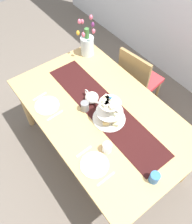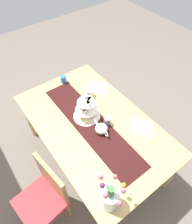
% 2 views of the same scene
% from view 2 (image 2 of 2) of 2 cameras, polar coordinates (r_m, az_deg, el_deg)
% --- Properties ---
extents(ground_plane, '(8.00, 8.00, 0.00)m').
position_cam_2_polar(ground_plane, '(2.84, -0.63, -12.52)').
color(ground_plane, '#6B6056').
extents(dining_table, '(1.79, 1.09, 0.76)m').
position_cam_2_polar(dining_table, '(2.27, -0.77, -4.49)').
color(dining_table, tan).
rests_on(dining_table, ground_plane).
extents(chair_left, '(0.47, 0.47, 0.91)m').
position_cam_2_polar(chair_left, '(2.16, -14.12, -21.71)').
color(chair_left, olive).
rests_on(chair_left, ground_plane).
extents(table_runner, '(1.47, 0.32, 0.00)m').
position_cam_2_polar(table_runner, '(2.18, -1.48, -3.47)').
color(table_runner, black).
rests_on(table_runner, dining_table).
extents(tiered_cake_stand, '(0.30, 0.30, 0.30)m').
position_cam_2_polar(tiered_cake_stand, '(2.17, -2.72, 0.62)').
color(tiered_cake_stand, beige).
rests_on(tiered_cake_stand, table_runner).
extents(teapot, '(0.24, 0.13, 0.14)m').
position_cam_2_polar(teapot, '(2.08, 1.53, -4.63)').
color(teapot, white).
rests_on(teapot, table_runner).
extents(tulip_vase, '(0.25, 0.21, 0.43)m').
position_cam_2_polar(tulip_vase, '(1.69, 3.97, -22.87)').
color(tulip_vase, silver).
rests_on(tulip_vase, dining_table).
extents(dinner_plate_left, '(0.23, 0.23, 0.01)m').
position_cam_2_polar(dinner_plate_left, '(2.21, 12.59, -4.18)').
color(dinner_plate_left, white).
rests_on(dinner_plate_left, dining_table).
extents(fork_left, '(0.03, 0.15, 0.01)m').
position_cam_2_polar(fork_left, '(2.17, 15.27, -6.64)').
color(fork_left, silver).
rests_on(fork_left, dining_table).
extents(knife_left, '(0.02, 0.17, 0.01)m').
position_cam_2_polar(knife_left, '(2.26, 10.02, -1.87)').
color(knife_left, silver).
rests_on(knife_left, dining_table).
extents(dinner_plate_right, '(0.23, 0.23, 0.01)m').
position_cam_2_polar(dinner_plate_right, '(2.56, 0.70, 6.68)').
color(dinner_plate_right, white).
rests_on(dinner_plate_right, dining_table).
extents(fork_right, '(0.02, 0.15, 0.01)m').
position_cam_2_polar(fork_right, '(2.48, 2.73, 4.81)').
color(fork_right, silver).
rests_on(fork_right, dining_table).
extents(knife_right, '(0.02, 0.17, 0.01)m').
position_cam_2_polar(knife_right, '(2.65, -1.21, 8.36)').
color(knife_right, silver).
rests_on(knife_right, dining_table).
extents(mug_grey, '(0.08, 0.08, 0.09)m').
position_cam_2_polar(mug_grey, '(2.15, 3.14, -2.50)').
color(mug_grey, slate).
rests_on(mug_grey, table_runner).
extents(mug_white_text, '(0.08, 0.08, 0.09)m').
position_cam_2_polar(mug_white_text, '(2.44, -1.71, 5.36)').
color(mug_white_text, white).
rests_on(mug_white_text, dining_table).
extents(mug_orange, '(0.08, 0.08, 0.09)m').
position_cam_2_polar(mug_orange, '(2.66, -9.13, 9.10)').
color(mug_orange, '#3370B7').
rests_on(mug_orange, dining_table).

